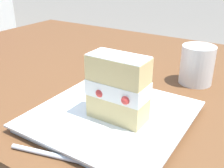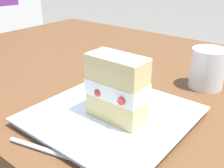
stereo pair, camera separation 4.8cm
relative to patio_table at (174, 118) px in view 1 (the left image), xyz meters
The scene contains 5 objects.
patio_table is the anchor object (origin of this frame).
dessert_plate 0.26m from the patio_table, 78.14° to the left, with size 0.27×0.27×0.02m.
cake_slice 0.30m from the patio_table, 82.74° to the left, with size 0.11×0.07×0.12m.
dessert_fork 0.38m from the patio_table, 83.29° to the left, with size 0.17×0.06×0.01m.
coffee_cup 0.15m from the patio_table, 140.20° to the right, with size 0.08×0.08×0.09m.
Camera 1 is at (-0.19, 0.60, 1.04)m, focal length 43.04 mm.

